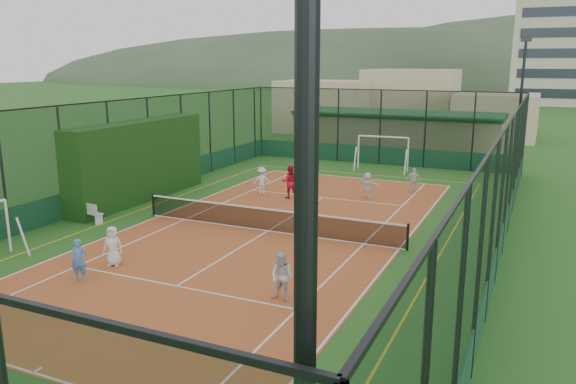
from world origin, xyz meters
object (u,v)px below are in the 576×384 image
Objects in this scene: child_near_right at (282,277)px; child_far_back at (367,185)px; clubhouse at (397,133)px; child_near_mid at (79,260)px; child_far_left at (262,181)px; child_near_left at (113,246)px; floodlight_ne at (520,108)px; white_bench at (88,211)px; apartment_tower at (569,7)px; coach at (290,182)px; futsal_goal_far at (383,153)px; child_far_right at (414,180)px.

child_near_right reaches higher than child_far_back.
child_near_mid is (-3.09, -29.26, -0.88)m from clubhouse.
child_near_mid is 13.05m from child_far_left.
child_far_left is (-0.18, 11.54, 0.03)m from child_near_left.
child_far_left is at bearing -137.56° from floodlight_ne.
child_far_left is 5.50m from child_far_back.
floodlight_ne reaches higher than child_far_back.
child_far_back is (2.09, -14.80, -0.89)m from clubhouse.
white_bench is 1.20× the size of child_near_left.
apartment_tower reaches higher than clubhouse.
floodlight_ne reaches higher than coach.
apartment_tower is 20.72× the size of child_far_left.
floodlight_ne is 2.49× the size of futsal_goal_far.
child_far_back is (-1.85, -2.38, 0.02)m from child_far_right.
futsal_goal_far is at bearing 103.83° from child_near_right.
child_far_right is at bearing -96.34° from apartment_tower.
apartment_tower reaches higher than child_near_mid.
child_near_mid is 15.36m from child_far_back.
child_near_mid is at bearing -116.10° from floodlight_ne.
floodlight_ne is 6.11× the size of child_far_back.
clubhouse reaches higher than child_far_left.
white_bench is (-19.80, -83.96, -14.54)m from apartment_tower.
clubhouse is 11.16× the size of child_near_mid.
child_far_back is (-9.91, -74.80, -14.31)m from apartment_tower.
child_far_right is at bearing -123.55° from floodlight_ne.
child_far_back is (5.14, 12.96, -0.01)m from child_near_left.
futsal_goal_far is (-7.86, -1.48, -3.06)m from floodlight_ne.
apartment_tower is at bearing -86.45° from child_far_back.
floodlight_ne is 26.79m from child_near_mid.
apartment_tower reaches higher than child_far_left.
coach is (-5.49, -3.96, 0.19)m from child_far_right.
clubhouse reaches higher than futsal_goal_far.
clubhouse is (-8.60, 5.40, -2.55)m from floodlight_ne.
child_near_left reaches higher than white_bench.
child_far_right is (7.04, 16.84, -0.02)m from child_near_mid.
child_near_left is 13.94m from child_far_back.
child_near_right reaches higher than child_near_mid.
clubhouse is 13.06m from child_far_right.
apartment_tower is at bearing -102.04° from child_far_right.
child_near_right is (3.46, -28.01, -0.83)m from clubhouse.
floodlight_ne is 25.04m from white_bench.
clubhouse is 16.55m from child_far_left.
child_near_right is at bearing -17.54° from child_near_mid.
child_near_right is (-5.14, -22.61, -3.38)m from floodlight_ne.
floodlight_ne reaches higher than clubhouse.
child_near_left is (-3.04, -27.75, -0.88)m from clubhouse.
child_near_right is at bearing -95.54° from apartment_tower.
coach is (-4.99, 11.63, 0.11)m from child_near_right.
child_far_right is at bearing 53.96° from white_bench.
child_far_back is at bearing 47.26° from child_near_left.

